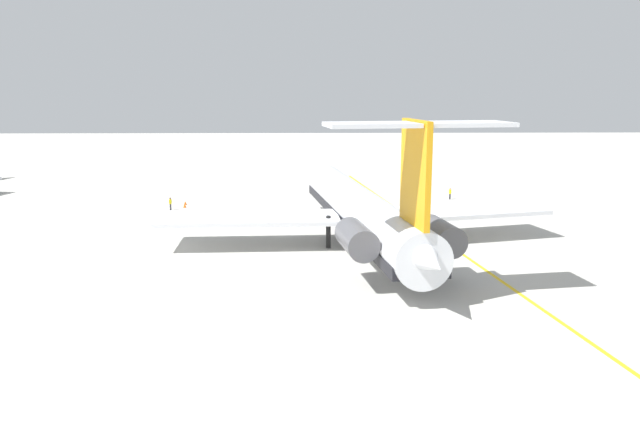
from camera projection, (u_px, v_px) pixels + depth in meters
ground at (495, 258)px, 58.35m from camera, size 341.78×341.78×0.00m
main_jetliner at (362, 211)px, 61.82m from camera, size 45.83×40.62×13.36m
ground_crew_near_nose at (170, 202)px, 81.28m from camera, size 0.34×0.29×1.66m
ground_crew_near_tail at (450, 192)px, 89.11m from camera, size 0.37×0.27×1.69m
safety_cone_nose at (419, 197)px, 89.73m from camera, size 0.40×0.40×0.55m
safety_cone_wingtip at (185, 203)px, 84.95m from camera, size 0.40×0.40×0.55m
safety_cone_tail at (185, 206)px, 83.09m from camera, size 0.40×0.40×0.55m
taxiway_centreline at (446, 243)px, 63.98m from camera, size 101.67×13.28×0.01m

